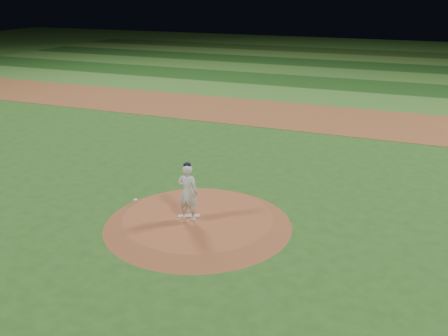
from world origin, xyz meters
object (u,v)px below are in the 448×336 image
at_px(pitchers_mound, 198,221).
at_px(rosin_bag, 135,200).
at_px(pitching_rubber, 189,216).
at_px(pitcher_on_mound, 188,192).

xyz_separation_m(pitchers_mound, rosin_bag, (-2.32, 0.29, 0.16)).
xyz_separation_m(pitching_rubber, rosin_bag, (-2.07, 0.38, 0.02)).
distance_m(pitching_rubber, pitcher_on_mound, 0.88).
distance_m(pitchers_mound, pitching_rubber, 0.30).
relative_size(pitching_rubber, pitcher_on_mound, 0.36).
xyz_separation_m(pitchers_mound, pitching_rubber, (-0.25, -0.08, 0.14)).
relative_size(pitchers_mound, pitching_rubber, 8.66).
xyz_separation_m(pitchers_mound, pitcher_on_mound, (-0.16, -0.29, 0.99)).
distance_m(pitching_rubber, rosin_bag, 2.10).
distance_m(pitchers_mound, rosin_bag, 2.34).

